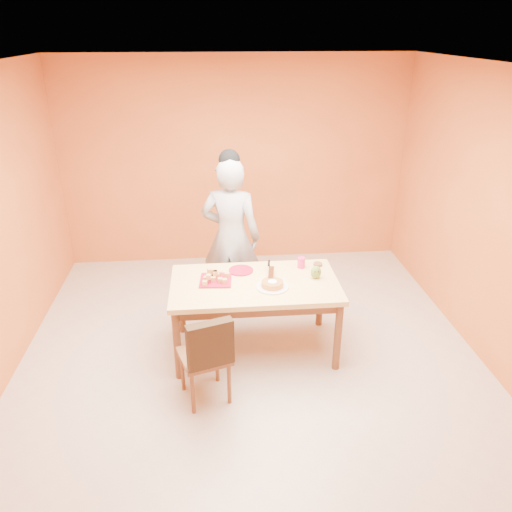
{
  "coord_description": "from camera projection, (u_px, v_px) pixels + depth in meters",
  "views": [
    {
      "loc": [
        -0.32,
        -3.93,
        2.98
      ],
      "look_at": [
        0.07,
        0.3,
        1.02
      ],
      "focal_mm": 35.0,
      "sensor_mm": 36.0,
      "label": 1
    }
  ],
  "objects": [
    {
      "name": "floor",
      "position": [
        252.0,
        364.0,
        4.83
      ],
      "size": [
        5.0,
        5.0,
        0.0
      ],
      "primitive_type": "plane",
      "color": "#BEB1A2",
      "rests_on": "ground"
    },
    {
      "name": "ceiling",
      "position": [
        251.0,
        68.0,
        3.7
      ],
      "size": [
        5.0,
        5.0,
        0.0
      ],
      "primitive_type": "plane",
      "rotation": [
        3.14,
        0.0,
        0.0
      ],
      "color": "white",
      "rests_on": "wall_back"
    },
    {
      "name": "wall_back",
      "position": [
        235.0,
        163.0,
        6.52
      ],
      "size": [
        4.5,
        0.0,
        4.5
      ],
      "primitive_type": "plane",
      "rotation": [
        1.57,
        0.0,
        0.0
      ],
      "color": "orange",
      "rests_on": "floor"
    },
    {
      "name": "wall_right",
      "position": [
        502.0,
        227.0,
        4.45
      ],
      "size": [
        0.0,
        5.0,
        5.0
      ],
      "primitive_type": "plane",
      "rotation": [
        1.57,
        0.0,
        -1.57
      ],
      "color": "orange",
      "rests_on": "floor"
    },
    {
      "name": "dining_table",
      "position": [
        255.0,
        291.0,
        4.79
      ],
      "size": [
        1.6,
        0.9,
        0.76
      ],
      "color": "#EDD17C",
      "rests_on": "floor"
    },
    {
      "name": "dining_chair",
      "position": [
        204.0,
        355.0,
        4.21
      ],
      "size": [
        0.51,
        0.57,
        0.87
      ],
      "rotation": [
        0.0,
        0.0,
        0.31
      ],
      "color": "brown",
      "rests_on": "floor"
    },
    {
      "name": "pastry_pile",
      "position": [
        216.0,
        275.0,
        4.75
      ],
      "size": [
        0.27,
        0.27,
        0.09
      ],
      "primitive_type": null,
      "color": "tan",
      "rests_on": "pastry_platter"
    },
    {
      "name": "person",
      "position": [
        231.0,
        238.0,
        5.43
      ],
      "size": [
        0.73,
        0.57,
        1.77
      ],
      "primitive_type": "imported",
      "rotation": [
        0.0,
        0.0,
        2.89
      ],
      "color": "#98989A",
      "rests_on": "floor"
    },
    {
      "name": "pastry_platter",
      "position": [
        216.0,
        280.0,
        4.77
      ],
      "size": [
        0.32,
        0.32,
        0.02
      ],
      "primitive_type": "cube",
      "rotation": [
        0.0,
        0.0,
        -0.07
      ],
      "color": "maroon",
      "rests_on": "dining_table"
    },
    {
      "name": "red_dinner_plate",
      "position": [
        241.0,
        270.0,
        4.97
      ],
      "size": [
        0.29,
        0.29,
        0.01
      ],
      "primitive_type": "cylinder",
      "rotation": [
        0.0,
        0.0,
        -0.2
      ],
      "color": "maroon",
      "rests_on": "dining_table"
    },
    {
      "name": "white_cake_plate",
      "position": [
        272.0,
        287.0,
        4.66
      ],
      "size": [
        0.39,
        0.39,
        0.01
      ],
      "primitive_type": "cylinder",
      "rotation": [
        0.0,
        0.0,
        -0.34
      ],
      "color": "silver",
      "rests_on": "dining_table"
    },
    {
      "name": "sponge_cake",
      "position": [
        272.0,
        284.0,
        4.65
      ],
      "size": [
        0.23,
        0.23,
        0.05
      ],
      "primitive_type": "cylinder",
      "rotation": [
        0.0,
        0.0,
        0.11
      ],
      "color": "orange",
      "rests_on": "white_cake_plate"
    },
    {
      "name": "cake_server",
      "position": [
        271.0,
        272.0,
        4.8
      ],
      "size": [
        0.09,
        0.27,
        0.01
      ],
      "primitive_type": "cube",
      "rotation": [
        0.0,
        0.0,
        -0.16
      ],
      "color": "silver",
      "rests_on": "sponge_cake"
    },
    {
      "name": "egg_ornament",
      "position": [
        316.0,
        272.0,
        4.8
      ],
      "size": [
        0.12,
        0.1,
        0.13
      ],
      "primitive_type": "ellipsoid",
      "rotation": [
        0.0,
        0.0,
        0.17
      ],
      "color": "olive",
      "rests_on": "dining_table"
    },
    {
      "name": "magenta_glass",
      "position": [
        301.0,
        263.0,
        5.02
      ],
      "size": [
        0.09,
        0.09,
        0.11
      ],
      "primitive_type": "cylinder",
      "rotation": [
        0.0,
        0.0,
        -0.16
      ],
      "color": "#D01F66",
      "rests_on": "dining_table"
    },
    {
      "name": "checker_tin",
      "position": [
        318.0,
        264.0,
        5.08
      ],
      "size": [
        0.11,
        0.11,
        0.03
      ],
      "primitive_type": "cylinder",
      "rotation": [
        0.0,
        0.0,
        0.22
      ],
      "color": "#3A2310",
      "rests_on": "dining_table"
    }
  ]
}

